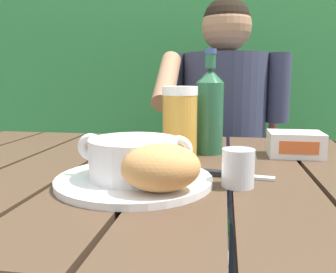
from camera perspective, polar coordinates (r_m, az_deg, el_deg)
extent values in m
cube|color=#4A3424|center=(0.84, -18.40, -5.29)|extent=(0.15, 0.85, 0.04)
cube|color=#4A3424|center=(0.78, -8.02, -5.99)|extent=(0.15, 0.85, 0.04)
cube|color=#4A3424|center=(0.75, 3.64, -6.54)|extent=(0.15, 0.85, 0.04)
cube|color=#4A3424|center=(0.75, 15.74, -6.83)|extent=(0.15, 0.85, 0.04)
cube|color=#4A3424|center=(1.14, 5.47, -3.96)|extent=(1.37, 0.03, 0.08)
cube|color=#4A3424|center=(1.44, -23.15, -15.21)|extent=(0.06, 0.06, 0.72)
cube|color=#307A3C|center=(2.35, 7.53, 10.60)|extent=(3.63, 0.60, 1.99)
cylinder|color=#4C3823|center=(2.52, 15.38, 9.66)|extent=(0.10, 0.10, 1.94)
cylinder|color=#542924|center=(1.51, 17.57, -19.24)|extent=(0.04, 0.04, 0.46)
cylinder|color=#542924|center=(1.51, -0.82, -18.77)|extent=(0.04, 0.04, 0.46)
cylinder|color=#542924|center=(1.89, 15.65, -13.10)|extent=(0.04, 0.04, 0.46)
cylinder|color=#542924|center=(1.89, 1.44, -12.73)|extent=(0.04, 0.04, 0.46)
cube|color=#542924|center=(1.59, 8.67, -7.88)|extent=(0.49, 0.46, 0.02)
cylinder|color=#542924|center=(1.76, 16.39, 2.38)|extent=(0.04, 0.04, 0.55)
cylinder|color=#542924|center=(1.76, 1.51, 2.76)|extent=(0.04, 0.04, 0.55)
cube|color=#542924|center=(1.76, 8.88, -0.09)|extent=(0.46, 0.02, 0.04)
cube|color=#542924|center=(1.74, 8.99, 4.40)|extent=(0.46, 0.02, 0.04)
cube|color=#542924|center=(1.73, 9.11, 8.96)|extent=(0.46, 0.02, 0.04)
cylinder|color=#33374D|center=(1.39, 12.19, -8.93)|extent=(0.13, 0.40, 0.13)
cylinder|color=#33374D|center=(1.39, 5.11, -8.75)|extent=(0.13, 0.40, 0.13)
cylinder|color=#33374D|center=(1.43, 8.94, 2.43)|extent=(0.32, 0.32, 0.52)
sphere|color=#9F7352|center=(1.43, 9.33, 16.94)|extent=(0.19, 0.19, 0.19)
sphere|color=black|center=(1.44, 9.35, 17.69)|extent=(0.18, 0.18, 0.18)
cylinder|color=#33374D|center=(1.42, 17.26, 7.41)|extent=(0.08, 0.08, 0.26)
cylinder|color=#33374D|center=(1.42, 0.88, 7.83)|extent=(0.08, 0.08, 0.26)
cylinder|color=#9F7352|center=(1.26, -0.16, 8.99)|extent=(0.07, 0.25, 0.21)
cylinder|color=white|center=(0.65, -5.39, -6.91)|extent=(0.28, 0.28, 0.01)
cylinder|color=white|center=(0.64, -5.45, -3.41)|extent=(0.16, 0.16, 0.07)
cylinder|color=#97491F|center=(0.64, -5.47, -2.07)|extent=(0.14, 0.14, 0.01)
torus|color=white|center=(0.66, -12.20, -1.64)|extent=(0.05, 0.01, 0.05)
torus|color=white|center=(0.62, 1.68, -2.12)|extent=(0.05, 0.01, 0.05)
ellipsoid|color=tan|center=(0.56, -1.12, -4.97)|extent=(0.14, 0.12, 0.08)
cylinder|color=gold|center=(0.83, 1.89, 1.53)|extent=(0.08, 0.08, 0.15)
cylinder|color=white|center=(0.82, 1.92, 7.32)|extent=(0.08, 0.08, 0.02)
cylinder|color=#275C3A|center=(0.89, 6.62, 2.89)|extent=(0.07, 0.07, 0.18)
cone|color=#275C3A|center=(0.88, 6.75, 9.65)|extent=(0.07, 0.07, 0.03)
cylinder|color=#275C3A|center=(0.89, 6.79, 11.86)|extent=(0.03, 0.03, 0.03)
cylinder|color=#384C7F|center=(0.89, 6.82, 13.35)|extent=(0.03, 0.03, 0.01)
cylinder|color=silver|center=(0.63, 11.12, -4.93)|extent=(0.06, 0.06, 0.07)
cube|color=white|center=(0.91, 19.62, -1.14)|extent=(0.13, 0.09, 0.06)
cube|color=#DA5F2B|center=(0.87, 20.19, -1.72)|extent=(0.09, 0.00, 0.03)
cube|color=silver|center=(0.69, 12.20, -6.26)|extent=(0.11, 0.03, 0.00)
cube|color=black|center=(0.70, 7.43, -5.81)|extent=(0.06, 0.03, 0.01)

